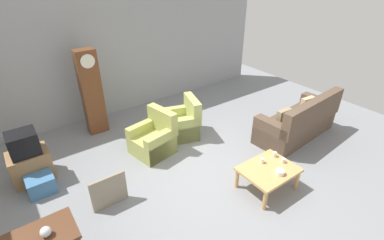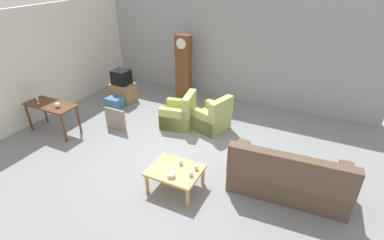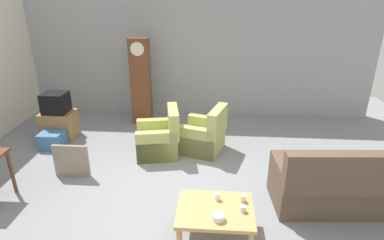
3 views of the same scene
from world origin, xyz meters
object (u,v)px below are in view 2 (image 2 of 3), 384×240
at_px(tv_stand_cabinet, 123,92).
at_px(wine_glass_mid, 37,98).
at_px(wine_glass_tall, 37,96).
at_px(bowl_white_stacked, 171,175).
at_px(couch_floral, 288,179).
at_px(storage_box_blue, 115,102).
at_px(armchair_olive_far, 212,118).
at_px(cup_blue_rimmed, 191,174).
at_px(tv_crt, 121,77).
at_px(console_table_dark, 51,108).
at_px(coffee_table_wood, 175,172).
at_px(framed_picture_leaning, 116,119).
at_px(cup_white_porcelain, 181,162).
at_px(glass_dome_cloche, 58,105).
at_px(cup_cream_tall, 196,167).
at_px(armchair_olive_near, 179,115).
at_px(grandfather_clock, 184,68).

xyz_separation_m(tv_stand_cabinet, wine_glass_mid, (-0.69, -2.34, 0.61)).
bearing_deg(wine_glass_tall, bowl_white_stacked, -10.00).
bearing_deg(couch_floral, wine_glass_mid, -176.59).
xyz_separation_m(storage_box_blue, wine_glass_tall, (-0.93, -1.73, 0.72)).
xyz_separation_m(armchair_olive_far, cup_blue_rimmed, (0.59, -2.39, 0.17)).
bearing_deg(tv_crt, storage_box_blue, -84.07).
bearing_deg(tv_crt, cup_blue_rimmed, -36.96).
bearing_deg(armchair_olive_far, tv_crt, 172.98).
relative_size(armchair_olive_far, tv_crt, 2.04).
bearing_deg(couch_floral, tv_stand_cabinet, 159.35).
relative_size(armchair_olive_far, console_table_dark, 0.75).
relative_size(coffee_table_wood, wine_glass_tall, 5.63).
xyz_separation_m(framed_picture_leaning, cup_white_porcelain, (2.45, -1.07, 0.19)).
distance_m(console_table_dark, storage_box_blue, 1.89).
xyz_separation_m(glass_dome_cloche, cup_white_porcelain, (3.46, -0.28, -0.35)).
relative_size(cup_blue_rimmed, cup_cream_tall, 0.88).
bearing_deg(bowl_white_stacked, storage_box_blue, 143.35).
bearing_deg(armchair_olive_far, cup_cream_tall, -74.71).
distance_m(armchair_olive_far, tv_crt, 3.16).
relative_size(armchair_olive_near, framed_picture_leaning, 1.53).
bearing_deg(glass_dome_cloche, tv_crt, 87.80).
xyz_separation_m(couch_floral, console_table_dark, (-5.66, -0.26, 0.30)).
bearing_deg(console_table_dark, armchair_olive_near, 31.97).
relative_size(couch_floral, wine_glass_mid, 10.06).
xyz_separation_m(couch_floral, cup_blue_rimmed, (-1.57, -0.79, 0.12)).
relative_size(grandfather_clock, tv_stand_cabinet, 2.92).
distance_m(armchair_olive_far, console_table_dark, 3.98).
bearing_deg(framed_picture_leaning, cup_white_porcelain, -23.58).
bearing_deg(framed_picture_leaning, storage_box_blue, 130.35).
xyz_separation_m(tv_crt, wine_glass_tall, (-0.88, -2.20, 0.09)).
relative_size(cup_white_porcelain, wine_glass_tall, 0.58).
distance_m(armchair_olive_near, wine_glass_mid, 3.49).
bearing_deg(cup_blue_rimmed, armchair_olive_near, 122.91).
bearing_deg(framed_picture_leaning, coffee_table_wood, -27.30).
xyz_separation_m(coffee_table_wood, wine_glass_tall, (-4.23, 0.54, 0.50)).
bearing_deg(cup_cream_tall, tv_stand_cabinet, 145.21).
distance_m(tv_crt, cup_blue_rimmed, 4.62).
relative_size(tv_crt, wine_glass_mid, 2.24).
relative_size(wine_glass_tall, wine_glass_mid, 0.80).
bearing_deg(storage_box_blue, console_table_dark, -104.43).
distance_m(framed_picture_leaning, wine_glass_mid, 1.92).
xyz_separation_m(armchair_olive_far, grandfather_clock, (-1.51, 1.36, 0.69)).
distance_m(console_table_dark, framed_picture_leaning, 1.56).
bearing_deg(couch_floral, armchair_olive_near, 154.82).
xyz_separation_m(framed_picture_leaning, glass_dome_cloche, (-1.00, -0.79, 0.54)).
relative_size(console_table_dark, cup_white_porcelain, 13.23).
distance_m(framed_picture_leaning, bowl_white_stacked, 2.87).
bearing_deg(console_table_dark, bowl_white_stacked, -10.63).
relative_size(grandfather_clock, cup_cream_tall, 21.16).
bearing_deg(cup_blue_rimmed, wine_glass_mid, 174.29).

